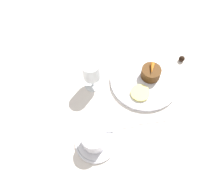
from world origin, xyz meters
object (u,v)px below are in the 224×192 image
at_px(dinner_plate, 145,80).
at_px(wine_glass, 91,72).
at_px(coffee_cup, 94,139).
at_px(dessert_cake, 151,73).
at_px(fork, 139,123).

distance_m(dinner_plate, wine_glass, 0.22).
distance_m(coffee_cup, wine_glass, 0.24).
bearing_deg(dinner_plate, dessert_cake, -53.64).
relative_size(coffee_cup, fork, 0.58).
bearing_deg(dinner_plate, fork, 169.13).
bearing_deg(coffee_cup, dessert_cake, -38.74).
bearing_deg(dessert_cake, wine_glass, 97.60).
height_order(dinner_plate, fork, dinner_plate).
relative_size(coffee_cup, dessert_cake, 1.38).
xyz_separation_m(coffee_cup, fork, (0.07, -0.16, -0.04)).
bearing_deg(fork, dessert_cake, -16.25).
xyz_separation_m(coffee_cup, dessert_cake, (0.27, -0.21, -0.01)).
height_order(coffee_cup, wine_glass, wine_glass).
bearing_deg(dessert_cake, coffee_cup, 141.26).
bearing_deg(dessert_cake, fork, 163.75).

